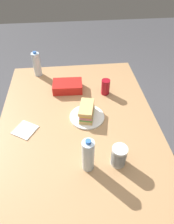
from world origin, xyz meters
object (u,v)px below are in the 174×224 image
water_bottle_tall (88,155)px  plastic_cup_stack (119,156)px  water_bottle_spare (37,64)px  sandwich (87,111)px  paper_plate (87,117)px  dining_table (78,129)px  chip_bag (68,86)px  soda_can_red (106,87)px

water_bottle_tall → plastic_cup_stack: bearing=-86.8°
water_bottle_tall → plastic_cup_stack: size_ratio=1.75×
water_bottle_spare → sandwich: bearing=-147.1°
plastic_cup_stack → water_bottle_spare: water_bottle_spare is taller
paper_plate → plastic_cup_stack: plastic_cup_stack is taller
paper_plate → sandwich: size_ratio=1.20×
dining_table → sandwich: 0.15m
paper_plate → chip_bag: 0.35m
paper_plate → plastic_cup_stack: 0.40m
water_bottle_tall → water_bottle_spare: size_ratio=1.04×
water_bottle_spare → soda_can_red: bearing=-120.8°
dining_table → plastic_cup_stack: (-0.36, -0.20, 0.15)m
water_bottle_tall → sandwich: bearing=-4.8°
chip_bag → sandwich: bearing=-67.4°
soda_can_red → sandwich: bearing=145.6°
chip_bag → water_bottle_spare: (0.25, 0.25, 0.07)m
paper_plate → water_bottle_tall: (-0.39, 0.03, 0.10)m
soda_can_red → water_bottle_spare: bearing=59.2°
water_bottle_tall → dining_table: bearing=4.8°
plastic_cup_stack → sandwich: bearing=19.5°
chip_bag → plastic_cup_stack: plastic_cup_stack is taller
dining_table → water_bottle_tall: 0.41m
paper_plate → plastic_cup_stack: bearing=-160.4°
soda_can_red → plastic_cup_stack: plastic_cup_stack is taller
plastic_cup_stack → water_bottle_tall: bearing=93.2°
dining_table → water_bottle_spare: size_ratio=6.57×
sandwich → plastic_cup_stack: (-0.38, -0.14, 0.01)m
soda_can_red → chip_bag: size_ratio=0.53×
sandwich → plastic_cup_stack: plastic_cup_stack is taller
paper_plate → water_bottle_tall: bearing=175.0°
paper_plate → water_bottle_tall: 0.40m
sandwich → water_bottle_spare: size_ratio=0.90×
dining_table → water_bottle_tall: size_ratio=6.31×
dining_table → plastic_cup_stack: size_ratio=11.05×
paper_plate → soda_can_red: 0.31m
chip_bag → water_bottle_spare: water_bottle_spare is taller
sandwich → plastic_cup_stack: size_ratio=1.52×
dining_table → water_bottle_tall: (-0.36, -0.03, 0.19)m
soda_can_red → chip_bag: (0.07, 0.29, -0.03)m
water_bottle_spare → water_bottle_tall: bearing=-160.7°
sandwich → water_bottle_tall: (-0.39, 0.03, 0.06)m
chip_bag → plastic_cup_stack: (-0.71, -0.26, 0.03)m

